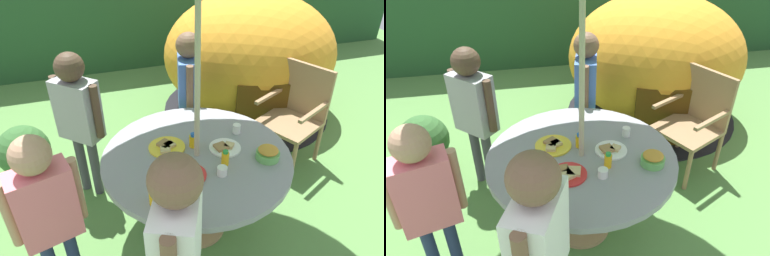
# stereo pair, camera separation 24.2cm
# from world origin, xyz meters

# --- Properties ---
(ground_plane) EXTENTS (10.00, 10.00, 0.02)m
(ground_plane) POSITION_xyz_m (0.00, 0.00, -0.01)
(ground_plane) COLOR #548442
(hedge_backdrop) EXTENTS (9.00, 0.70, 1.61)m
(hedge_backdrop) POSITION_xyz_m (0.00, 3.54, 0.80)
(hedge_backdrop) COLOR #234C28
(hedge_backdrop) RESTS_ON ground_plane
(garden_table) EXTENTS (1.30, 1.30, 0.71)m
(garden_table) POSITION_xyz_m (0.00, 0.00, 0.59)
(garden_table) COLOR tan
(garden_table) RESTS_ON ground_plane
(wooden_chair) EXTENTS (0.65, 0.65, 0.94)m
(wooden_chair) POSITION_xyz_m (1.17, 0.60, 0.52)
(wooden_chair) COLOR #93704C
(wooden_chair) RESTS_ON ground_plane
(dome_tent) EXTENTS (2.35, 2.35, 1.39)m
(dome_tent) POSITION_xyz_m (1.15, 1.60, 0.69)
(dome_tent) COLOR orange
(dome_tent) RESTS_ON ground_plane
(potted_plant) EXTENTS (0.44, 0.44, 0.61)m
(potted_plant) POSITION_xyz_m (-1.25, 0.89, 0.34)
(potted_plant) COLOR brown
(potted_plant) RESTS_ON ground_plane
(child_in_blue_shirt) EXTENTS (0.25, 0.42, 1.27)m
(child_in_blue_shirt) POSITION_xyz_m (0.21, 0.88, 0.81)
(child_in_blue_shirt) COLOR brown
(child_in_blue_shirt) RESTS_ON ground_plane
(child_in_grey_shirt) EXTENTS (0.37, 0.36, 1.28)m
(child_in_grey_shirt) POSITION_xyz_m (-0.74, 0.68, 0.82)
(child_in_grey_shirt) COLOR #3F3F47
(child_in_grey_shirt) RESTS_ON ground_plane
(child_in_pink_shirt) EXTENTS (0.41, 0.26, 1.23)m
(child_in_pink_shirt) POSITION_xyz_m (-0.96, -0.28, 0.79)
(child_in_pink_shirt) COLOR navy
(child_in_pink_shirt) RESTS_ON ground_plane
(child_in_white_shirt) EXTENTS (0.32, 0.43, 1.37)m
(child_in_white_shirt) POSITION_xyz_m (-0.36, -0.80, 0.87)
(child_in_white_shirt) COLOR navy
(child_in_white_shirt) RESTS_ON ground_plane
(snack_bowl) EXTENTS (0.16, 0.16, 0.09)m
(snack_bowl) POSITION_xyz_m (0.44, -0.18, 0.75)
(snack_bowl) COLOR #66B259
(snack_bowl) RESTS_ON garden_table
(plate_center_front) EXTENTS (0.22, 0.22, 0.03)m
(plate_center_front) POSITION_xyz_m (0.21, 0.01, 0.72)
(plate_center_front) COLOR white
(plate_center_front) RESTS_ON garden_table
(plate_near_right) EXTENTS (0.26, 0.26, 0.03)m
(plate_near_right) POSITION_xyz_m (-0.18, 0.14, 0.72)
(plate_near_right) COLOR yellow
(plate_near_right) RESTS_ON garden_table
(plate_far_right) EXTENTS (0.24, 0.24, 0.03)m
(plate_far_right) POSITION_xyz_m (-0.12, -0.19, 0.72)
(plate_far_right) COLOR red
(plate_far_right) RESTS_ON garden_table
(juice_bottle_near_left) EXTENTS (0.05, 0.05, 0.12)m
(juice_bottle_near_left) POSITION_xyz_m (-0.30, -0.34, 0.76)
(juice_bottle_near_left) COLOR yellow
(juice_bottle_near_left) RESTS_ON garden_table
(juice_bottle_far_left) EXTENTS (0.04, 0.04, 0.13)m
(juice_bottle_far_left) POSITION_xyz_m (-0.38, -0.37, 0.77)
(juice_bottle_far_left) COLOR yellow
(juice_bottle_far_left) RESTS_ON garden_table
(juice_bottle_center_back) EXTENTS (0.05, 0.05, 0.11)m
(juice_bottle_center_back) POSITION_xyz_m (0.15, -0.15, 0.76)
(juice_bottle_center_back) COLOR yellow
(juice_bottle_center_back) RESTS_ON garden_table
(juice_bottle_mid_left) EXTENTS (0.06, 0.06, 0.11)m
(juice_bottle_mid_left) POSITION_xyz_m (0.01, 0.10, 0.76)
(juice_bottle_mid_left) COLOR yellow
(juice_bottle_mid_left) RESTS_ON garden_table
(cup_near) EXTENTS (0.07, 0.07, 0.06)m
(cup_near) POSITION_xyz_m (0.09, -0.24, 0.74)
(cup_near) COLOR white
(cup_near) RESTS_ON garden_table
(cup_far) EXTENTS (0.06, 0.06, 0.07)m
(cup_far) POSITION_xyz_m (0.37, 0.17, 0.75)
(cup_far) COLOR white
(cup_far) RESTS_ON garden_table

